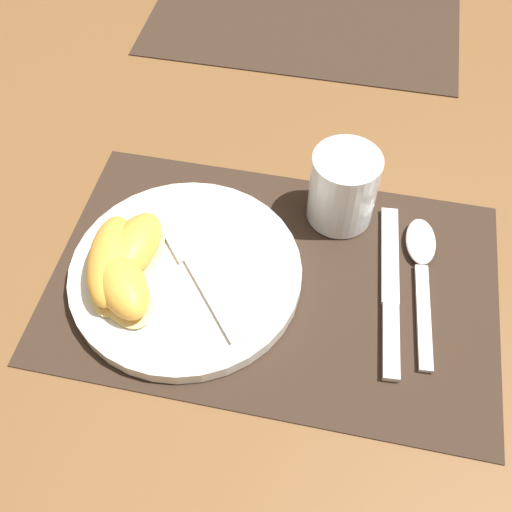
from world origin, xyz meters
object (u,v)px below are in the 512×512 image
at_px(plate, 186,273).
at_px(knife, 390,291).
at_px(citrus_wedge_2, 122,285).
at_px(citrus_wedge_1, 112,262).
at_px(spoon, 421,260).
at_px(juice_glass, 343,191).
at_px(citrus_wedge_0, 133,249).
at_px(fork, 193,264).

xyz_separation_m(plate, knife, (0.22, 0.02, -0.01)).
distance_m(knife, citrus_wedge_2, 0.28).
bearing_deg(citrus_wedge_1, spoon, 15.58).
relative_size(knife, citrus_wedge_1, 1.73).
relative_size(plate, spoon, 1.30).
relative_size(juice_glass, citrus_wedge_1, 0.71).
xyz_separation_m(juice_glass, citrus_wedge_2, (-0.20, -0.17, -0.01)).
distance_m(juice_glass, spoon, 0.12).
bearing_deg(citrus_wedge_1, knife, 8.45).
distance_m(juice_glass, citrus_wedge_0, 0.24).
bearing_deg(plate, spoon, 15.98).
relative_size(juice_glass, citrus_wedge_0, 0.85).
relative_size(fork, citrus_wedge_1, 1.21).
bearing_deg(fork, knife, 5.02).
xyz_separation_m(knife, citrus_wedge_0, (-0.27, -0.02, 0.03)).
xyz_separation_m(juice_glass, citrus_wedge_1, (-0.22, -0.14, -0.01)).
bearing_deg(fork, juice_glass, 39.02).
bearing_deg(knife, spoon, 56.67).
bearing_deg(citrus_wedge_2, knife, 14.18).
height_order(spoon, citrus_wedge_2, citrus_wedge_2).
height_order(plate, citrus_wedge_1, citrus_wedge_1).
relative_size(knife, citrus_wedge_2, 2.06).
bearing_deg(juice_glass, plate, -140.85).
distance_m(plate, citrus_wedge_2, 0.07).
xyz_separation_m(citrus_wedge_0, citrus_wedge_1, (-0.02, -0.02, 0.00)).
xyz_separation_m(knife, citrus_wedge_1, (-0.29, -0.04, 0.03)).
height_order(plate, fork, fork).
bearing_deg(citrus_wedge_1, plate, 14.17).
height_order(fork, citrus_wedge_1, citrus_wedge_1).
height_order(fork, citrus_wedge_2, citrus_wedge_2).
bearing_deg(plate, juice_glass, 39.15).
bearing_deg(juice_glass, citrus_wedge_0, -149.86).
relative_size(plate, citrus_wedge_2, 2.36).
bearing_deg(citrus_wedge_2, spoon, 20.84).
xyz_separation_m(spoon, fork, (-0.24, -0.06, 0.01)).
bearing_deg(citrus_wedge_0, fork, 3.43).
bearing_deg(juice_glass, spoon, -27.98).
relative_size(citrus_wedge_1, citrus_wedge_2, 1.19).
distance_m(juice_glass, knife, 0.12).
distance_m(juice_glass, citrus_wedge_1, 0.26).
bearing_deg(spoon, citrus_wedge_2, -159.16).
height_order(plate, citrus_wedge_0, citrus_wedge_0).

